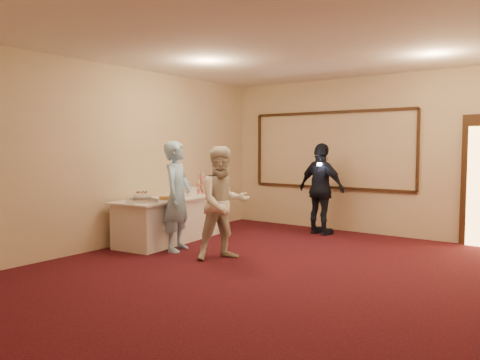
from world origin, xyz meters
name	(u,v)px	position (x,y,z in m)	size (l,w,h in m)	color
floor	(271,272)	(0.00, 0.00, 0.00)	(7.00, 7.00, 0.00)	black
room_walls	(272,118)	(0.00, 0.00, 2.03)	(6.04, 7.04, 3.02)	beige
wall_molding	(330,150)	(-0.80, 3.47, 1.60)	(3.45, 0.04, 1.55)	black
buffet_table	(171,219)	(-2.56, 0.74, 0.39)	(1.10, 2.33, 0.77)	white
pavlova_tray	(142,198)	(-2.39, -0.08, 0.84)	(0.46, 0.53, 0.17)	silver
cupcake_stand	(201,185)	(-2.67, 1.68, 0.92)	(0.29, 0.29, 0.43)	#DD536C
plate_stack_a	(176,192)	(-2.55, 0.88, 0.85)	(0.19, 0.19, 0.16)	white
plate_stack_b	(192,192)	(-2.42, 1.14, 0.85)	(0.19, 0.19, 0.16)	white
tart	(167,198)	(-2.34, 0.43, 0.80)	(0.31, 0.31, 0.06)	white
man	(177,196)	(-1.92, 0.24, 0.87)	(0.64, 0.42, 1.75)	#95CBF7
woman	(223,203)	(-0.98, 0.23, 0.83)	(0.81, 0.63, 1.67)	silver
guest	(321,189)	(-0.69, 2.88, 0.87)	(1.02, 0.42, 1.73)	black
camera_flash	(319,164)	(-0.62, 2.64, 1.34)	(0.07, 0.04, 0.05)	white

